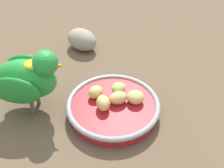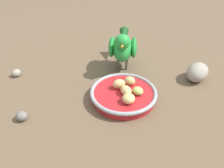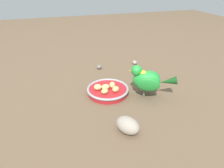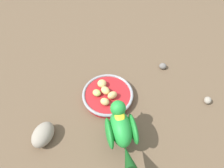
# 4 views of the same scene
# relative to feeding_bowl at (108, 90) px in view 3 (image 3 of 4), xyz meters

# --- Properties ---
(ground_plane) EXTENTS (4.00, 4.00, 0.00)m
(ground_plane) POSITION_rel_feeding_bowl_xyz_m (-0.01, -0.01, -0.02)
(ground_plane) COLOR brown
(feeding_bowl) EXTENTS (0.19, 0.19, 0.03)m
(feeding_bowl) POSITION_rel_feeding_bowl_xyz_m (0.00, 0.00, 0.00)
(feeding_bowl) COLOR #AD1E23
(feeding_bowl) RESTS_ON ground_plane
(apple_piece_0) EXTENTS (0.04, 0.04, 0.03)m
(apple_piece_0) POSITION_rel_feeding_bowl_xyz_m (0.03, 0.03, 0.02)
(apple_piece_0) COLOR tan
(apple_piece_0) RESTS_ON feeding_bowl
(apple_piece_1) EXTENTS (0.05, 0.05, 0.03)m
(apple_piece_1) POSITION_rel_feeding_bowl_xyz_m (-0.01, -0.04, 0.02)
(apple_piece_1) COLOR tan
(apple_piece_1) RESTS_ON feeding_bowl
(apple_piece_2) EXTENTS (0.03, 0.04, 0.03)m
(apple_piece_2) POSITION_rel_feeding_bowl_xyz_m (0.00, -0.01, 0.02)
(apple_piece_2) COLOR tan
(apple_piece_2) RESTS_ON feeding_bowl
(apple_piece_3) EXTENTS (0.04, 0.03, 0.03)m
(apple_piece_3) POSITION_rel_feeding_bowl_xyz_m (-0.00, 0.02, 0.02)
(apple_piece_3) COLOR tan
(apple_piece_3) RESTS_ON feeding_bowl
(apple_piece_4) EXTENTS (0.03, 0.04, 0.02)m
(apple_piece_4) POSITION_rel_feeding_bowl_xyz_m (0.03, -0.02, 0.02)
(apple_piece_4) COLOR #B2CC66
(apple_piece_4) RESTS_ON feeding_bowl
(parrot) EXTENTS (0.14, 0.20, 0.15)m
(parrot) POSITION_rel_feeding_bowl_xyz_m (0.07, 0.16, 0.07)
(parrot) COLOR #59544C
(parrot) RESTS_ON ground_plane
(rock_large) EXTENTS (0.11, 0.10, 0.06)m
(rock_large) POSITION_rel_feeding_bowl_xyz_m (0.26, -0.01, 0.01)
(rock_large) COLOR gray
(rock_large) RESTS_ON ground_plane
(pebble_0) EXTENTS (0.04, 0.04, 0.02)m
(pebble_0) POSITION_rel_feeding_bowl_xyz_m (-0.28, 0.25, -0.00)
(pebble_0) COLOR gray
(pebble_0) RESTS_ON ground_plane
(pebble_1) EXTENTS (0.04, 0.04, 0.02)m
(pebble_1) POSITION_rel_feeding_bowl_xyz_m (-0.27, 0.03, -0.00)
(pebble_1) COLOR slate
(pebble_1) RESTS_ON ground_plane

